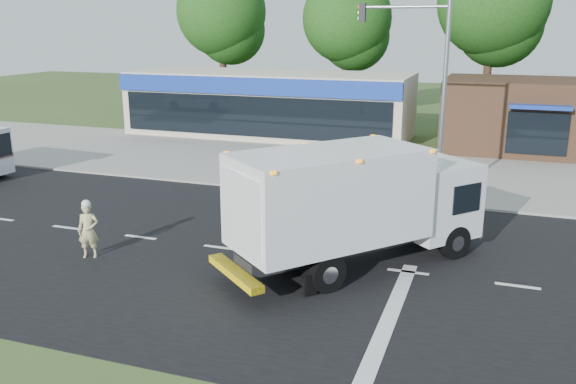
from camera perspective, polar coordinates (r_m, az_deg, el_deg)
name	(u,v)px	position (r m, az deg, el deg)	size (l,w,h in m)	color
ground	(310,260)	(18.81, 2.05, -6.33)	(120.00, 120.00, 0.00)	#385123
road_asphalt	(310,259)	(18.81, 2.05, -6.32)	(60.00, 14.00, 0.02)	black
sidewalk	(367,191)	(26.34, 7.39, 0.11)	(60.00, 2.40, 0.12)	gray
parking_apron	(391,164)	(31.89, 9.59, 2.64)	(60.00, 9.00, 0.02)	gray
lane_markings	(341,282)	(17.27, 5.03, -8.38)	(55.20, 7.00, 0.01)	silver
ems_box_truck	(355,199)	(17.73, 6.26, -0.67)	(7.19, 7.83, 3.61)	black
emergency_worker	(88,229)	(19.64, -18.18, -3.34)	(0.75, 0.63, 1.85)	#C6BB84
retail_strip_mall	(269,104)	(39.57, -1.79, 8.27)	(18.00, 6.20, 4.00)	beige
brown_storefront	(536,116)	(37.05, 22.18, 6.62)	(10.00, 6.70, 4.00)	#382316
traffic_signal_pole	(428,79)	(24.53, 12.95, 10.28)	(3.51, 0.25, 8.00)	gray
background_trees	(419,18)	(45.25, 12.19, 15.67)	(36.77, 7.39, 12.10)	#332114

